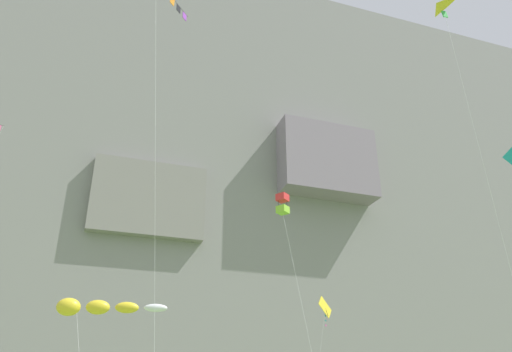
% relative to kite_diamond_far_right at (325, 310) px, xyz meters
% --- Properties ---
extents(cliff_face, '(180.00, 32.07, 61.15)m').
position_rel_kite_diamond_far_right_xyz_m(cliff_face, '(-15.14, 26.43, 20.34)').
color(cliff_face, gray).
rests_on(cliff_face, ground).
extents(kite_diamond_far_right, '(3.59, 2.07, 11.44)m').
position_rel_kite_diamond_far_right_xyz_m(kite_diamond_far_right, '(0.00, 0.00, 0.00)').
color(kite_diamond_far_right, yellow).
rests_on(kite_diamond_far_right, ground).
extents(kite_delta_near_cliff, '(1.51, 2.04, 25.58)m').
position_rel_kite_diamond_far_right_xyz_m(kite_delta_near_cliff, '(-1.37, -21.58, 14.72)').
color(kite_delta_near_cliff, yellow).
rests_on(kite_delta_near_cliff, ground).
extents(kite_windsock_high_right, '(5.84, 4.46, 7.45)m').
position_rel_kite_diamond_far_right_xyz_m(kite_windsock_high_right, '(-19.86, -12.66, -3.23)').
color(kite_windsock_high_right, yellow).
rests_on(kite_windsock_high_right, ground).
extents(kite_box_high_center, '(1.05, 6.01, 16.71)m').
position_rel_kite_diamond_far_right_xyz_m(kite_box_high_center, '(-7.45, -9.01, 5.70)').
color(kite_box_high_center, red).
rests_on(kite_box_high_center, ground).
extents(kite_banner_upper_right, '(2.81, 5.31, 28.38)m').
position_rel_kite_diamond_far_right_xyz_m(kite_banner_upper_right, '(-17.50, -14.32, 16.29)').
color(kite_banner_upper_right, black).
rests_on(kite_banner_upper_right, ground).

